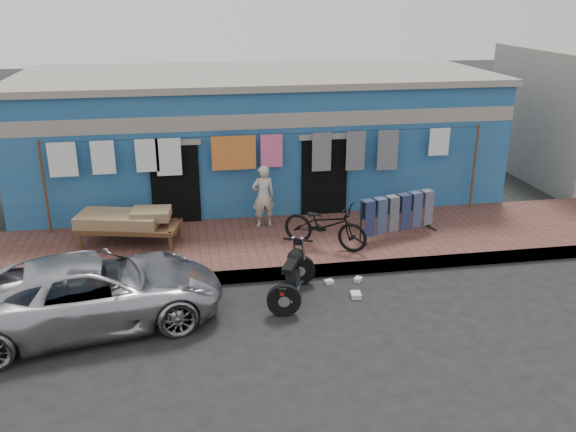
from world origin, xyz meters
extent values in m
plane|color=black|center=(0.00, 0.00, 0.00)|extent=(80.00, 80.00, 0.00)
cube|color=brown|center=(0.00, 3.00, 0.12)|extent=(28.00, 3.00, 0.25)
cube|color=gray|center=(0.00, 1.55, 0.12)|extent=(28.00, 0.10, 0.25)
cube|color=#205386|center=(0.00, 7.00, 1.60)|extent=(12.00, 5.00, 3.20)
cube|color=#9E9384|center=(0.00, 4.56, 2.55)|extent=(12.00, 0.14, 0.35)
cube|color=#9E9384|center=(0.00, 7.00, 3.28)|extent=(12.20, 5.20, 0.16)
cube|color=black|center=(-2.20, 4.48, 1.05)|extent=(1.10, 0.10, 2.10)
cube|color=black|center=(1.30, 4.48, 1.05)|extent=(1.10, 0.10, 2.10)
cylinder|color=brown|center=(-5.00, 4.25, 1.30)|extent=(0.06, 0.06, 2.10)
cylinder|color=brown|center=(5.00, 4.25, 1.30)|extent=(0.06, 0.06, 2.10)
cylinder|color=black|center=(0.00, 4.25, 2.30)|extent=(10.00, 0.01, 0.01)
cube|color=silver|center=(-4.55, 4.25, 1.92)|extent=(0.60, 0.02, 0.77)
cube|color=silver|center=(-3.71, 4.25, 1.93)|extent=(0.50, 0.02, 0.75)
cube|color=silver|center=(-2.77, 4.25, 1.93)|extent=(0.50, 0.02, 0.74)
cube|color=silver|center=(-2.30, 4.25, 1.88)|extent=(0.55, 0.02, 0.85)
cube|color=#CC4C26|center=(-0.85, 4.25, 1.91)|extent=(1.00, 0.02, 0.78)
cube|color=#DE5887|center=(0.01, 4.25, 1.92)|extent=(0.50, 0.02, 0.76)
cube|color=slate|center=(1.18, 4.25, 1.84)|extent=(0.45, 0.02, 0.91)
cube|color=slate|center=(1.99, 4.25, 1.83)|extent=(0.45, 0.02, 0.93)
cube|color=slate|center=(2.77, 4.25, 1.82)|extent=(0.50, 0.02, 0.96)
cube|color=silver|center=(4.04, 4.25, 1.97)|extent=(0.50, 0.02, 0.67)
imported|color=#B2B2B7|center=(-3.60, 0.39, 0.62)|extent=(4.73, 2.82, 1.25)
imported|color=#C0B39F|center=(-0.25, 3.87, 0.97)|extent=(0.56, 0.42, 1.44)
imported|color=black|center=(0.87, 2.45, 0.85)|extent=(1.88, 1.61, 1.19)
cube|color=silver|center=(0.67, 1.20, 0.04)|extent=(0.20, 0.17, 0.07)
cube|color=silver|center=(1.25, 1.20, 0.04)|extent=(0.20, 0.20, 0.08)
cube|color=silver|center=(1.03, 0.57, 0.05)|extent=(0.21, 0.25, 0.09)
camera|label=1|loc=(-1.91, -9.14, 5.29)|focal=38.00mm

